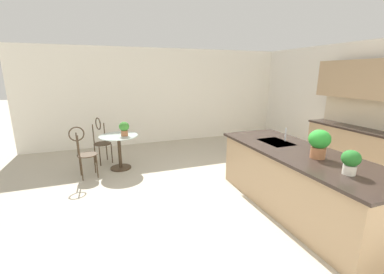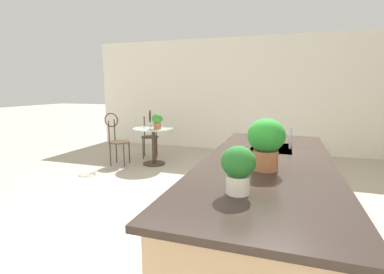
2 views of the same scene
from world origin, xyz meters
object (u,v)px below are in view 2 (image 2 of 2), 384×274
Objects in this scene: chair_by_island at (116,136)px; potted_plant_counter_far at (238,167)px; chair_near_window at (150,131)px; bistro_table at (154,142)px; potted_plant_on_table at (157,120)px; potted_plant_counter_near at (266,141)px.

chair_by_island is 3.71× the size of potted_plant_counter_far.
potted_plant_counter_far reaches higher than chair_near_window.
bistro_table is 2.70× the size of potted_plant_on_table.
potted_plant_counter_far is at bearing 32.69° from bistro_table.
potted_plant_counter_near is 1.38× the size of potted_plant_counter_far.
potted_plant_counter_near is (2.88, 2.24, 0.23)m from potted_plant_on_table.
bistro_table is 2.85× the size of potted_plant_counter_far.
potted_plant_on_table is (0.62, 0.48, 0.34)m from chair_near_window.
potted_plant_on_table is (-0.19, 0.81, 0.34)m from chair_by_island.
bistro_table is at bearing -119.19° from potted_plant_on_table.
chair_near_window is at bearing -147.33° from potted_plant_counter_far.
chair_by_island is 2.69× the size of potted_plant_counter_near.
bistro_table is at bearing -147.31° from potted_plant_counter_far.
potted_plant_counter_far is (0.55, -0.11, -0.06)m from potted_plant_counter_near.
chair_near_window is 2.69× the size of potted_plant_counter_near.
potted_plant_counter_near is at bearing 48.47° from chair_by_island.
potted_plant_counter_far is (3.43, 2.12, 0.17)m from potted_plant_on_table.
bistro_table is 0.77× the size of chair_by_island.
chair_by_island is (0.81, -0.33, 0.00)m from chair_near_window.
potted_plant_on_table is (0.07, 0.12, 0.46)m from bistro_table.
potted_plant_on_table is at bearing -148.25° from potted_plant_counter_far.
potted_plant_on_table is at bearing -142.18° from potted_plant_counter_near.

